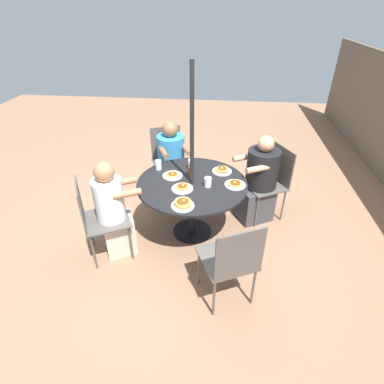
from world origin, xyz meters
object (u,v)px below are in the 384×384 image
(patio_chair_north, at_px, (271,178))
(drinking_glass_a, at_px, (191,164))
(diner_south, at_px, (114,213))
(patio_chair_south, at_px, (96,215))
(pancake_plate_c, at_px, (222,170))
(syrup_bottle, at_px, (191,171))
(pancake_plate_e, at_px, (182,188))
(patio_chair_east, at_px, (169,156))
(pancake_plate_a, at_px, (235,184))
(coffee_cup, at_px, (208,182))
(patio_table, at_px, (192,189))
(pancake_plate_b, at_px, (183,204))
(patio_chair_west, at_px, (232,259))
(pancake_plate_d, at_px, (173,175))
(diner_east, at_px, (172,165))
(drinking_glass_b, at_px, (158,165))
(diner_north, at_px, (258,183))

(patio_chair_north, height_order, drinking_glass_a, patio_chair_north)
(diner_south, bearing_deg, patio_chair_south, -90.00)
(pancake_plate_c, xyz_separation_m, syrup_bottle, (0.14, -0.37, 0.04))
(syrup_bottle, height_order, drinking_glass_a, syrup_bottle)
(pancake_plate_e, bearing_deg, patio_chair_east, -162.64)
(patio_chair_east, xyz_separation_m, patio_chair_south, (1.50, -0.53, 0.00))
(pancake_plate_a, relative_size, pancake_plate_c, 1.00)
(pancake_plate_a, bearing_deg, coffee_cup, -79.68)
(patio_table, distance_m, pancake_plate_b, 0.50)
(patio_chair_east, height_order, drinking_glass_a, patio_chair_east)
(patio_chair_west, distance_m, pancake_plate_c, 1.31)
(pancake_plate_d, distance_m, pancake_plate_e, 0.31)
(pancake_plate_b, distance_m, drinking_glass_a, 0.80)
(pancake_plate_b, bearing_deg, patio_chair_south, -88.67)
(coffee_cup, distance_m, drinking_glass_a, 0.45)
(pancake_plate_e, xyz_separation_m, syrup_bottle, (-0.31, 0.06, 0.05))
(patio_chair_north, xyz_separation_m, drinking_glass_a, (0.18, -1.02, 0.24))
(diner_east, distance_m, pancake_plate_e, 1.05)
(patio_chair_east, relative_size, patio_chair_south, 1.00)
(coffee_cup, xyz_separation_m, drinking_glass_b, (-0.34, -0.63, 0.00))
(patio_table, relative_size, pancake_plate_d, 5.37)
(drinking_glass_a, bearing_deg, patio_table, 7.89)
(patio_chair_south, bearing_deg, patio_chair_west, 43.78)
(patio_chair_north, relative_size, pancake_plate_e, 4.08)
(patio_chair_north, relative_size, patio_chair_east, 1.00)
(patio_chair_north, xyz_separation_m, patio_chair_west, (1.50, -0.52, 0.00))
(patio_chair_north, xyz_separation_m, diner_north, (0.09, -0.17, -0.04))
(patio_chair_south, distance_m, pancake_plate_d, 0.98)
(patio_chair_east, height_order, pancake_plate_b, patio_chair_east)
(patio_chair_south, bearing_deg, pancake_plate_a, 81.17)
(pancake_plate_b, height_order, syrup_bottle, syrup_bottle)
(pancake_plate_c, bearing_deg, diner_east, -127.38)
(patio_chair_north, height_order, pancake_plate_b, patio_chair_north)
(diner_east, relative_size, drinking_glass_b, 9.69)
(drinking_glass_b, bearing_deg, patio_chair_south, -34.52)
(pancake_plate_c, bearing_deg, patio_chair_east, -132.19)
(diner_south, xyz_separation_m, syrup_bottle, (-0.57, 0.78, 0.26))
(patio_chair_south, bearing_deg, diner_north, 89.93)
(diner_east, distance_m, pancake_plate_c, 0.93)
(diner_east, xyz_separation_m, pancake_plate_a, (0.84, 0.87, 0.23))
(patio_chair_east, bearing_deg, patio_chair_north, 136.37)
(pancake_plate_e, relative_size, drinking_glass_a, 1.82)
(patio_table, xyz_separation_m, pancake_plate_b, (0.48, -0.04, 0.12))
(pancake_plate_c, relative_size, coffee_cup, 2.16)
(diner_north, xyz_separation_m, pancake_plate_b, (0.90, -0.85, 0.24))
(diner_north, bearing_deg, drinking_glass_a, 69.53)
(coffee_cup, height_order, drinking_glass_b, drinking_glass_b)
(diner_east, distance_m, coffee_cup, 1.10)
(diner_south, distance_m, syrup_bottle, 1.00)
(pancake_plate_d, height_order, syrup_bottle, syrup_bottle)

